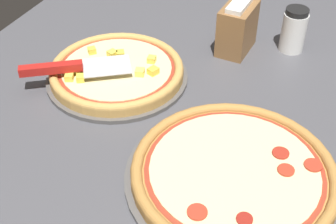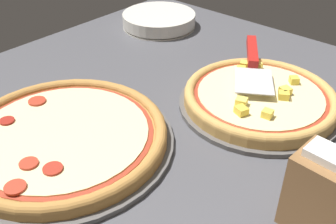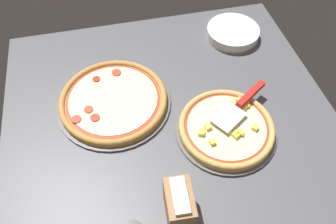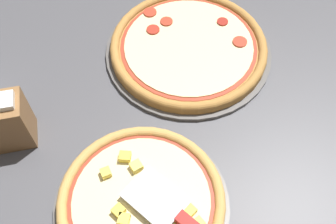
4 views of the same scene
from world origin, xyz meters
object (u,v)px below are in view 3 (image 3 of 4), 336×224
pizza_back (113,100)px  napkin_holder (179,205)px  serving_spatula (245,99)px  pizza_front (226,127)px  plate_stack (233,33)px

pizza_back → napkin_holder: size_ratio=2.82×
serving_spatula → pizza_front: bearing=130.4°
plate_stack → pizza_back: bearing=115.2°
serving_spatula → napkin_holder: (-31.61, 31.38, 0.92)cm
pizza_front → pizza_back: (20.45, 35.29, -0.26)cm
pizza_back → napkin_holder: bearing=-163.8°
pizza_front → pizza_back: bearing=59.9°
napkin_holder → serving_spatula: bearing=-44.8°
serving_spatula → plate_stack: (38.28, -9.77, -3.49)cm
pizza_front → plate_stack: (45.94, -18.77, -0.44)cm
pizza_front → serving_spatula: 12.20cm
pizza_front → serving_spatula: bearing=-49.6°
pizza_back → serving_spatula: 46.22cm
pizza_front → serving_spatula: size_ratio=1.34×
plate_stack → pizza_front: bearing=157.8°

